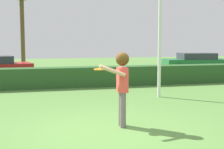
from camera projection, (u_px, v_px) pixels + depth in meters
ground_plane at (109, 131)px, 7.27m from camera, size 60.00×60.00×0.00m
person at (122, 80)px, 7.51m from camera, size 0.76×0.56×1.78m
frisbee at (99, 69)px, 7.57m from camera, size 0.25×0.25×0.03m
lamppost at (160, 11)px, 11.31m from camera, size 0.24×0.24×5.54m
hedge_row at (71, 77)px, 14.10m from camera, size 18.11×0.90×0.87m
parked_car_green at (196, 62)px, 20.68m from camera, size 4.38×2.22×1.25m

